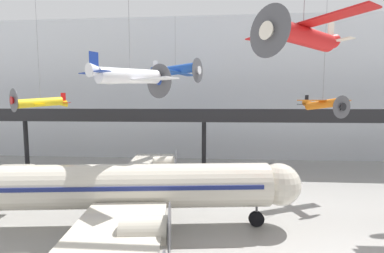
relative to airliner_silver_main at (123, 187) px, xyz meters
The scene contains 8 objects.
hangar_back_wall 31.68m from the airliner_silver_main, 78.20° to the left, with size 140.00×3.00×26.50m.
mezzanine_walkway 21.17m from the airliner_silver_main, 72.65° to the left, with size 110.00×3.20×9.72m.
airliner_silver_main is the anchor object (origin of this frame).
suspended_plane_blue_trainer 19.66m from the airliner_silver_main, 81.83° to the left, with size 7.89×9.14×9.19m.
suspended_plane_white_twin 9.17m from the airliner_silver_main, 51.98° to the left, with size 8.18×7.50×11.36m.
suspended_plane_yellow_lowwing 16.63m from the airliner_silver_main, 146.40° to the left, with size 6.65×6.12×12.68m.
suspended_plane_red_highwing 17.81m from the airliner_silver_main, ahead, with size 7.52×8.12×9.16m.
suspended_plane_orange_highwing 23.04m from the airliner_silver_main, 25.91° to the left, with size 6.57×5.71×13.28m.
Camera 1 is at (1.08, -12.75, 10.51)m, focal length 24.00 mm.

